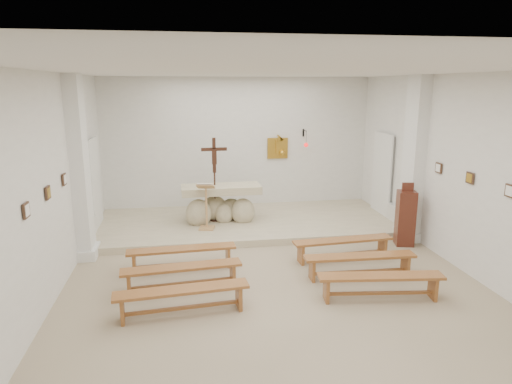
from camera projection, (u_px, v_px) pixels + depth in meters
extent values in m
cube|color=tan|center=(276.00, 288.00, 7.58)|extent=(7.00, 10.00, 0.00)
cube|color=white|center=(42.00, 194.00, 6.64)|extent=(0.02, 10.00, 3.50)
cube|color=white|center=(478.00, 179.00, 7.72)|extent=(0.02, 10.00, 3.50)
cube|color=white|center=(238.00, 145.00, 11.97)|extent=(7.00, 0.02, 3.50)
cube|color=silver|center=(278.00, 72.00, 6.78)|extent=(7.00, 10.00, 0.02)
cube|color=beige|center=(246.00, 223.00, 10.93)|extent=(6.98, 3.00, 0.15)
cube|color=white|center=(80.00, 169.00, 8.58)|extent=(0.26, 0.55, 3.50)
cube|color=white|center=(414.00, 160.00, 9.62)|extent=(0.26, 0.55, 3.50)
cube|color=gold|center=(278.00, 148.00, 12.13)|extent=(0.55, 0.04, 0.55)
cube|color=black|center=(303.00, 133.00, 12.16)|extent=(0.04, 0.02, 0.20)
cylinder|color=black|center=(305.00, 131.00, 12.00)|extent=(0.02, 0.30, 0.02)
cylinder|color=black|center=(306.00, 138.00, 11.89)|extent=(0.01, 0.01, 0.34)
sphere|color=red|center=(306.00, 145.00, 11.94)|extent=(0.11, 0.11, 0.11)
cube|color=#412A1C|center=(26.00, 210.00, 5.88)|extent=(0.03, 0.20, 0.20)
cube|color=#412A1C|center=(48.00, 193.00, 6.84)|extent=(0.03, 0.20, 0.20)
cube|color=#412A1C|center=(64.00, 179.00, 7.80)|extent=(0.03, 0.20, 0.20)
cube|color=#412A1C|center=(510.00, 191.00, 6.96)|extent=(0.03, 0.20, 0.20)
cube|color=#412A1C|center=(470.00, 178.00, 7.92)|extent=(0.03, 0.20, 0.20)
cube|color=#412A1C|center=(439.00, 168.00, 8.88)|extent=(0.03, 0.20, 0.20)
cube|color=silver|center=(90.00, 232.00, 9.58)|extent=(0.10, 0.85, 0.52)
cube|color=silver|center=(396.00, 218.00, 10.65)|extent=(0.10, 0.85, 0.52)
ellipsoid|color=beige|center=(199.00, 213.00, 10.51)|extent=(0.59, 0.51, 0.67)
ellipsoid|color=beige|center=(243.00, 212.00, 10.73)|extent=(0.55, 0.47, 0.63)
ellipsoid|color=beige|center=(214.00, 208.00, 10.89)|extent=(0.63, 0.54, 0.59)
ellipsoid|color=beige|center=(231.00, 210.00, 10.94)|extent=(0.52, 0.44, 0.55)
ellipsoid|color=beige|center=(224.00, 214.00, 10.73)|extent=(0.44, 0.37, 0.52)
cube|color=beige|center=(221.00, 189.00, 10.63)|extent=(1.85, 0.75, 0.18)
cube|color=tan|center=(207.00, 228.00, 10.22)|extent=(0.39, 0.39, 0.04)
cylinder|color=tan|center=(206.00, 209.00, 10.11)|extent=(0.05, 0.05, 0.93)
cube|color=tan|center=(206.00, 187.00, 9.98)|extent=(0.44, 0.36, 0.15)
cube|color=white|center=(205.00, 185.00, 9.93)|extent=(0.37, 0.29, 0.12)
cylinder|color=#381A11|center=(215.00, 220.00, 10.86)|extent=(0.26, 0.26, 0.03)
cylinder|color=#381A11|center=(215.00, 196.00, 10.73)|extent=(0.04, 0.04, 1.19)
cube|color=#381A11|center=(214.00, 155.00, 10.50)|extent=(0.08, 0.06, 0.81)
cube|color=#381A11|center=(214.00, 149.00, 10.47)|extent=(0.59, 0.07, 0.08)
cube|color=#381A11|center=(214.00, 157.00, 10.48)|extent=(0.11, 0.05, 0.34)
imported|color=#2D6026|center=(228.00, 208.00, 11.00)|extent=(0.55, 0.51, 0.51)
cube|color=#542718|center=(405.00, 218.00, 9.52)|extent=(0.43, 0.43, 1.16)
cube|color=#542718|center=(408.00, 187.00, 9.37)|extent=(0.24, 0.11, 0.19)
cube|color=#98592C|center=(182.00, 249.00, 8.27)|extent=(1.97, 0.42, 0.04)
cube|color=#98592C|center=(134.00, 263.00, 8.14)|extent=(0.07, 0.29, 0.37)
cube|color=#98592C|center=(228.00, 256.00, 8.49)|extent=(0.07, 0.29, 0.37)
cube|color=#98592C|center=(182.00, 264.00, 8.34)|extent=(1.65, 0.14, 0.04)
cube|color=#98592C|center=(343.00, 240.00, 8.75)|extent=(1.98, 0.46, 0.04)
cube|color=#98592C|center=(301.00, 254.00, 8.60)|extent=(0.07, 0.29, 0.37)
cube|color=#98592C|center=(382.00, 247.00, 8.98)|extent=(0.07, 0.29, 0.37)
cube|color=#98592C|center=(342.00, 254.00, 8.81)|extent=(1.65, 0.17, 0.04)
cube|color=#98592C|center=(182.00, 267.00, 7.45)|extent=(1.98, 0.49, 0.04)
cube|color=#98592C|center=(129.00, 284.00, 7.29)|extent=(0.08, 0.29, 0.37)
cube|color=#98592C|center=(233.00, 274.00, 7.70)|extent=(0.08, 0.29, 0.37)
cube|color=#98592C|center=(182.00, 283.00, 7.51)|extent=(1.65, 0.20, 0.04)
cube|color=#98592C|center=(360.00, 256.00, 7.92)|extent=(1.97, 0.38, 0.04)
cube|color=#98592C|center=(312.00, 270.00, 7.87)|extent=(0.06, 0.29, 0.37)
cube|color=#98592C|center=(405.00, 265.00, 8.07)|extent=(0.06, 0.29, 0.37)
cube|color=#98592C|center=(359.00, 272.00, 7.99)|extent=(1.65, 0.11, 0.04)
cube|color=#98592C|center=(182.00, 290.00, 6.62)|extent=(1.98, 0.49, 0.04)
cube|color=#98592C|center=(122.00, 310.00, 6.46)|extent=(0.08, 0.29, 0.37)
cube|color=#98592C|center=(239.00, 296.00, 6.88)|extent=(0.08, 0.29, 0.37)
cube|color=#98592C|center=(183.00, 308.00, 6.69)|extent=(1.65, 0.21, 0.04)
cube|color=#98592C|center=(381.00, 276.00, 7.10)|extent=(1.98, 0.54, 0.04)
cube|color=#98592C|center=(326.00, 289.00, 7.11)|extent=(0.09, 0.29, 0.37)
cube|color=#98592C|center=(433.00, 287.00, 7.18)|extent=(0.09, 0.29, 0.37)
cube|color=#98592C|center=(380.00, 293.00, 7.16)|extent=(1.64, 0.25, 0.04)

